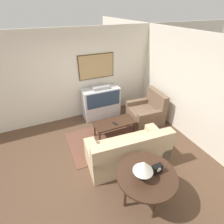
{
  "coord_description": "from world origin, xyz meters",
  "views": [
    {
      "loc": [
        -0.89,
        -2.86,
        3.19
      ],
      "look_at": [
        0.73,
        0.73,
        0.75
      ],
      "focal_mm": 28.0,
      "sensor_mm": 36.0,
      "label": 1
    }
  ],
  "objects_px": {
    "couch": "(128,152)",
    "armchair": "(146,112)",
    "tv": "(101,102)",
    "table_lamp": "(143,167)",
    "mantel_clock": "(157,169)",
    "coffee_table": "(115,124)",
    "console_table": "(146,177)"
  },
  "relations": [
    {
      "from": "couch",
      "to": "armchair",
      "type": "height_order",
      "value": "armchair"
    },
    {
      "from": "armchair",
      "to": "table_lamp",
      "type": "bearing_deg",
      "value": -32.07
    },
    {
      "from": "coffee_table",
      "to": "console_table",
      "type": "distance_m",
      "value": 2.04
    },
    {
      "from": "couch",
      "to": "console_table",
      "type": "xyz_separation_m",
      "value": [
        -0.19,
        -0.96,
        0.37
      ]
    },
    {
      "from": "tv",
      "to": "coffee_table",
      "type": "height_order",
      "value": "tv"
    },
    {
      "from": "tv",
      "to": "console_table",
      "type": "relative_size",
      "value": 1.14
    },
    {
      "from": "console_table",
      "to": "mantel_clock",
      "type": "xyz_separation_m",
      "value": [
        0.17,
        -0.03,
        0.15
      ]
    },
    {
      "from": "couch",
      "to": "armchair",
      "type": "bearing_deg",
      "value": -132.01
    },
    {
      "from": "armchair",
      "to": "table_lamp",
      "type": "distance_m",
      "value": 2.96
    },
    {
      "from": "mantel_clock",
      "to": "armchair",
      "type": "bearing_deg",
      "value": 58.92
    },
    {
      "from": "console_table",
      "to": "table_lamp",
      "type": "bearing_deg",
      "value": -165.58
    },
    {
      "from": "coffee_table",
      "to": "mantel_clock",
      "type": "relative_size",
      "value": 6.58
    },
    {
      "from": "tv",
      "to": "couch",
      "type": "distance_m",
      "value": 2.16
    },
    {
      "from": "tv",
      "to": "mantel_clock",
      "type": "distance_m",
      "value": 3.16
    },
    {
      "from": "tv",
      "to": "mantel_clock",
      "type": "bearing_deg",
      "value": -93.6
    },
    {
      "from": "couch",
      "to": "table_lamp",
      "type": "relative_size",
      "value": 4.95
    },
    {
      "from": "couch",
      "to": "mantel_clock",
      "type": "distance_m",
      "value": 1.12
    },
    {
      "from": "coffee_table",
      "to": "mantel_clock",
      "type": "xyz_separation_m",
      "value": [
        -0.16,
        -2.03,
        0.44
      ]
    },
    {
      "from": "tv",
      "to": "console_table",
      "type": "distance_m",
      "value": 3.13
    },
    {
      "from": "console_table",
      "to": "mantel_clock",
      "type": "distance_m",
      "value": 0.23
    },
    {
      "from": "tv",
      "to": "coffee_table",
      "type": "relative_size",
      "value": 1.04
    },
    {
      "from": "armchair",
      "to": "table_lamp",
      "type": "height_order",
      "value": "table_lamp"
    },
    {
      "from": "tv",
      "to": "mantel_clock",
      "type": "relative_size",
      "value": 6.86
    },
    {
      "from": "couch",
      "to": "mantel_clock",
      "type": "bearing_deg",
      "value": 92.99
    },
    {
      "from": "armchair",
      "to": "tv",
      "type": "bearing_deg",
      "value": -120.45
    },
    {
      "from": "couch",
      "to": "mantel_clock",
      "type": "relative_size",
      "value": 10.93
    },
    {
      "from": "couch",
      "to": "console_table",
      "type": "height_order",
      "value": "couch"
    },
    {
      "from": "coffee_table",
      "to": "table_lamp",
      "type": "xyz_separation_m",
      "value": [
        -0.45,
        -2.03,
        0.63
      ]
    },
    {
      "from": "console_table",
      "to": "table_lamp",
      "type": "distance_m",
      "value": 0.37
    },
    {
      "from": "coffee_table",
      "to": "mantel_clock",
      "type": "distance_m",
      "value": 2.08
    },
    {
      "from": "couch",
      "to": "console_table",
      "type": "bearing_deg",
      "value": 82.8
    },
    {
      "from": "tv",
      "to": "table_lamp",
      "type": "bearing_deg",
      "value": -98.85
    }
  ]
}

